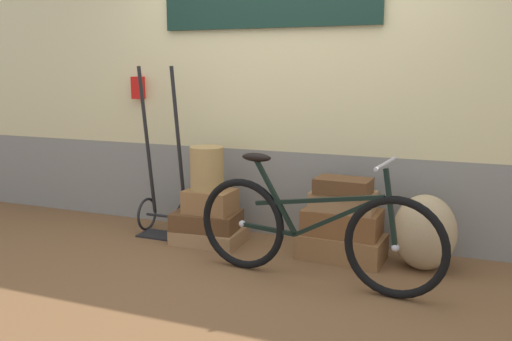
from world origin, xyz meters
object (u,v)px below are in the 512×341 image
Objects in this scene: suitcase_1 at (207,220)px; suitcase_4 at (342,222)px; suitcase_0 at (209,235)px; suitcase_2 at (210,201)px; bicycle at (312,231)px; wicker_basket at (207,168)px; suitcase_3 at (342,246)px; luggage_trolley at (163,195)px; suitcase_5 at (343,201)px; suitcase_6 at (343,186)px; burlap_sack at (424,232)px.

suitcase_1 is 0.93× the size of suitcase_4.
suitcase_0 is at bearing 9.66° from suitcase_1.
suitcase_1 is 1.37× the size of suitcase_2.
suitcase_4 is 0.32× the size of bicycle.
wicker_basket is (-0.02, 0.01, 0.56)m from suitcase_0.
luggage_trolley is (-1.59, 0.06, 0.25)m from suitcase_3.
suitcase_6 is (0.00, -0.04, 0.12)m from suitcase_5.
burlap_sack is at bearing 0.49° from suitcase_0.
suitcase_6 is at bearing -3.34° from luggage_trolley.
suitcase_1 is 1.13m from suitcase_3.
suitcase_2 reaches higher than suitcase_0.
bicycle is at bearing -21.07° from luggage_trolley.
burlap_sack reaches higher than suitcase_4.
luggage_trolley reaches higher than bicycle.
burlap_sack is at bearing -1.55° from luggage_trolley.
suitcase_2 is 1.12m from suitcase_6.
suitcase_5 is at bearing -3.04° from suitcase_1.
suitcase_0 is 1.22m from suitcase_6.
suitcase_5 is at bearing 99.97° from suitcase_6.
suitcase_5 is 0.55m from bicycle.
suitcase_3 is (1.13, 0.03, -0.10)m from suitcase_1.
suitcase_6 is 0.66m from burlap_sack.
luggage_trolley reaches higher than suitcase_0.
bicycle reaches higher than wicker_basket.
burlap_sack is 0.31× the size of bicycle.
suitcase_2 is 1.10m from suitcase_5.
suitcase_2 is 1.13m from suitcase_3.
suitcase_2 is at bearing -21.75° from wicker_basket.
wicker_basket is at bearing 147.10° from suitcase_0.
suitcase_2 is 0.22× the size of bicycle.
suitcase_2 is 0.61× the size of suitcase_3.
suitcase_4 is (1.09, 0.04, -0.07)m from suitcase_2.
suitcase_1 is 0.50m from luggage_trolley.
suitcase_2 is at bearing -179.01° from burlap_sack.
burlap_sack is (1.70, 0.03, 0.21)m from suitcase_0.
suitcase_6 reaches higher than suitcase_1.
suitcase_2 is (0.03, 0.00, 0.16)m from suitcase_1.
suitcase_4 is 0.39× the size of luggage_trolley.
suitcase_0 is at bearing 175.34° from suitcase_2.
suitcase_5 is at bearing 179.03° from burlap_sack.
luggage_trolley is (-0.50, 0.09, -0.01)m from suitcase_2.
burlap_sack reaches higher than suitcase_1.
bicycle is (-0.09, -0.49, -0.22)m from suitcase_6.
burlap_sack is at bearing 4.43° from suitcase_3.
burlap_sack is 0.86m from bicycle.
luggage_trolley reaches higher than suitcase_4.
suitcase_1 is at bearing -178.89° from burlap_sack.
bicycle reaches higher than burlap_sack.
suitcase_5 is 0.33× the size of luggage_trolley.
bicycle reaches higher than suitcase_2.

